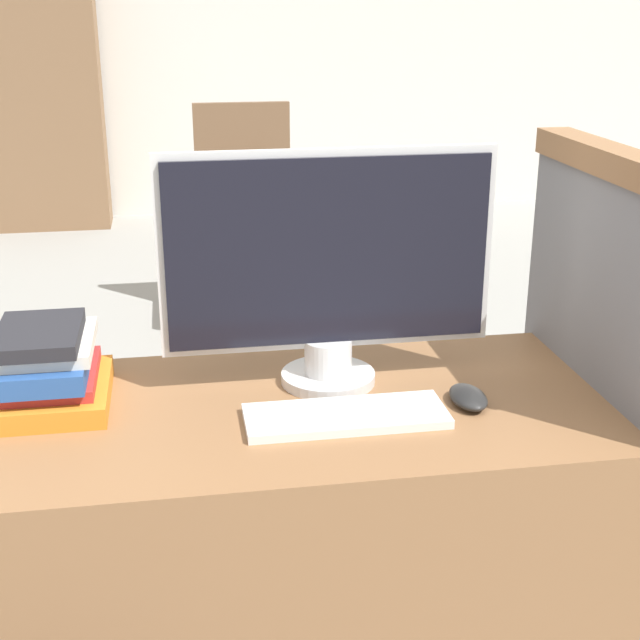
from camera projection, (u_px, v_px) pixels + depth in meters
name	position (u px, v px, depth m)	size (l,w,h in m)	color
wall_back	(192.00, 5.00, 5.88)	(12.00, 0.06, 2.80)	silver
desk	(299.00, 578.00, 1.75)	(1.13, 0.57, 0.75)	#8C603D
carrel_divider	(589.00, 445.00, 1.78)	(0.07, 0.61, 1.19)	slate
monitor	(328.00, 267.00, 1.64)	(0.62, 0.18, 0.45)	silver
keyboard	(346.00, 416.00, 1.56)	(0.36, 0.13, 0.02)	white
mouse	(468.00, 397.00, 1.62)	(0.06, 0.11, 0.03)	#262626
book_stack	(47.00, 368.00, 1.61)	(0.21, 0.27, 0.15)	orange
far_chair	(246.00, 207.00, 4.08)	(0.44, 0.44, 1.00)	brown
bookshelf_far	(14.00, 98.00, 5.67)	(1.09, 0.32, 1.69)	#846042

